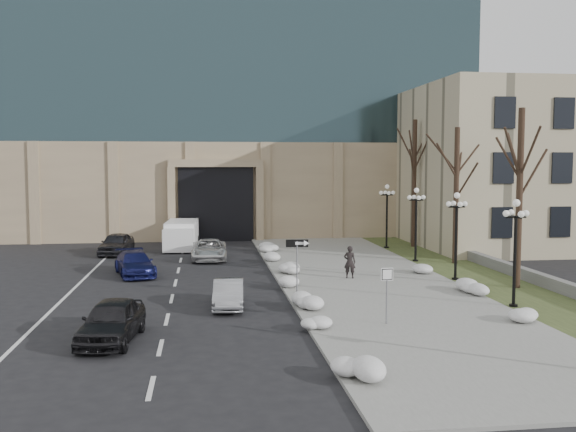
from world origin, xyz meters
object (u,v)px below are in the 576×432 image
one_way_sign (301,250)px  keep_sign (387,284)px  car_e (116,244)px  lamppost_b (456,224)px  car_d (209,250)px  pedestrian (350,262)px  car_c (135,264)px  car_b (228,294)px  lamppost_c (416,214)px  box_truck (181,235)px  lamppost_d (387,207)px  car_a (112,321)px  lamppost_a (515,238)px

one_way_sign → keep_sign: (2.58, -4.94, -0.66)m
keep_sign → car_e: bearing=116.3°
car_e → lamppost_b: 23.27m
car_d → pedestrian: pedestrian is taller
car_c → car_b: bearing=-75.3°
lamppost_c → one_way_sign: bearing=-130.8°
lamppost_b → lamppost_c: (0.00, 6.50, 0.00)m
pedestrian → box_truck: (-9.43, 14.50, -0.03)m
car_d → box_truck: (-1.99, 6.07, 0.29)m
box_truck → car_e: bearing=-144.2°
car_c → one_way_sign: size_ratio=1.61×
car_b → pedestrian: (6.73, 5.73, 0.38)m
car_d → lamppost_d: lamppost_d is taller
lamppost_d → car_e: bearing=-179.4°
lamppost_d → car_d: bearing=-164.9°
car_e → lamppost_b: lamppost_b is taller
car_e → one_way_sign: size_ratio=1.54×
pedestrian → car_b: bearing=60.0°
lamppost_d → lamppost_c: bearing=-90.0°
car_d → box_truck: box_truck is taller
pedestrian → lamppost_d: (5.52, 11.93, 2.08)m
lamppost_d → car_a: bearing=-126.3°
car_b → lamppost_a: size_ratio=0.78×
car_a → lamppost_a: lamppost_a is taller
car_c → box_truck: (2.21, 11.43, 0.30)m
car_d → car_e: size_ratio=1.09×
car_d → box_truck: 6.39m
box_truck → lamppost_b: 21.68m
car_b → lamppost_d: (12.25, 17.66, 2.46)m
car_e → lamppost_a: (19.30, -19.29, 2.32)m
car_e → pedestrian: (13.78, -11.72, 0.25)m
car_b → pedestrian: size_ratio=2.12×
car_d → box_truck: size_ratio=0.75×
car_e → lamppost_a: bearing=-37.4°
lamppost_c → car_c: bearing=-172.2°
box_truck → lamppost_d: 15.31m
lamppost_b → box_truck: bearing=133.8°
car_a → keep_sign: 10.27m
lamppost_a → lamppost_d: (0.00, 19.50, 0.00)m
one_way_sign → lamppost_d: 19.09m
car_b → car_e: bearing=115.2°
car_a → lamppost_b: (16.54, 9.49, 2.33)m
lamppost_c → lamppost_d: bearing=90.0°
one_way_sign → lamppost_a: bearing=-11.9°
box_truck → lamppost_d: (14.94, -2.57, 2.11)m
car_e → keep_sign: (12.96, -21.58, 0.94)m
car_b → keep_sign: 7.29m
car_a → one_way_sign: bearing=43.6°
car_e → keep_sign: bearing=-51.4°
car_a → one_way_sign: 9.61m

